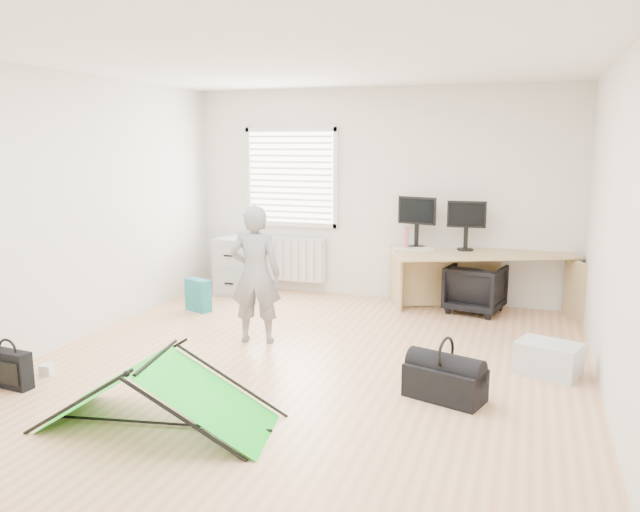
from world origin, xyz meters
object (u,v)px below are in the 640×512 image
(duffel_bag, at_px, (445,383))
(storage_crate, at_px, (548,359))
(office_chair, at_px, (475,288))
(desk, at_px, (483,283))
(monitor_right, at_px, (466,232))
(laptop_bag, at_px, (9,369))
(person, at_px, (255,274))
(thermos, at_px, (406,238))
(filing_cabinet, at_px, (240,265))
(monitor_left, at_px, (417,229))
(kite, at_px, (158,391))

(duffel_bag, bearing_deg, storage_crate, 64.33)
(office_chair, bearing_deg, desk, -175.32)
(monitor_right, relative_size, laptop_bag, 1.09)
(monitor_right, relative_size, person, 0.33)
(thermos, distance_m, laptop_bag, 4.49)
(filing_cabinet, height_order, monitor_left, monitor_left)
(laptop_bag, bearing_deg, monitor_left, 59.00)
(storage_crate, xyz_separation_m, laptop_bag, (-4.25, -1.76, 0.01))
(monitor_right, relative_size, kite, 0.27)
(kite, bearing_deg, filing_cabinet, 97.19)
(person, height_order, laptop_bag, person)
(person, bearing_deg, duffel_bag, 143.85)
(office_chair, bearing_deg, filing_cabinet, 12.52)
(desk, relative_size, filing_cabinet, 2.80)
(duffel_bag, bearing_deg, monitor_right, 111.00)
(desk, height_order, person, person)
(kite, xyz_separation_m, duffel_bag, (1.88, 1.14, -0.12))
(kite, bearing_deg, desk, 52.53)
(storage_crate, bearing_deg, monitor_right, 115.24)
(office_chair, distance_m, duffel_bag, 2.73)
(storage_crate, bearing_deg, desk, 110.71)
(monitor_right, distance_m, thermos, 0.72)
(monitor_right, bearing_deg, office_chair, -42.00)
(storage_crate, bearing_deg, office_chair, 112.83)
(storage_crate, bearing_deg, monitor_left, 127.62)
(filing_cabinet, distance_m, monitor_left, 2.44)
(filing_cabinet, relative_size, kite, 0.46)
(office_chair, xyz_separation_m, laptop_bag, (-3.46, -3.65, -0.13))
(office_chair, distance_m, storage_crate, 2.06)
(desk, distance_m, kite, 4.33)
(office_chair, relative_size, laptop_bag, 1.52)
(laptop_bag, bearing_deg, duffel_bag, 19.80)
(filing_cabinet, relative_size, thermos, 2.83)
(monitor_right, xyz_separation_m, office_chair, (0.15, -0.11, -0.66))
(desk, bearing_deg, monitor_left, 148.77)
(monitor_left, bearing_deg, thermos, -109.39)
(kite, bearing_deg, monitor_left, 63.56)
(storage_crate, bearing_deg, laptop_bag, -157.58)
(monitor_right, distance_m, person, 2.74)
(thermos, height_order, storage_crate, thermos)
(person, bearing_deg, kite, 80.59)
(monitor_right, xyz_separation_m, storage_crate, (0.95, -2.01, -0.80))
(monitor_right, bearing_deg, duffel_bag, -92.26)
(desk, relative_size, storage_crate, 4.15)
(filing_cabinet, relative_size, laptop_bag, 1.81)
(office_chair, bearing_deg, person, 55.56)
(monitor_left, xyz_separation_m, storage_crate, (1.54, -2.00, -0.82))
(filing_cabinet, distance_m, kite, 4.06)
(filing_cabinet, distance_m, person, 2.20)
(storage_crate, height_order, duffel_bag, storage_crate)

